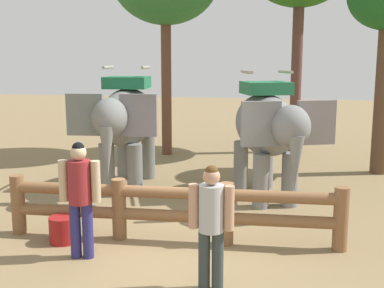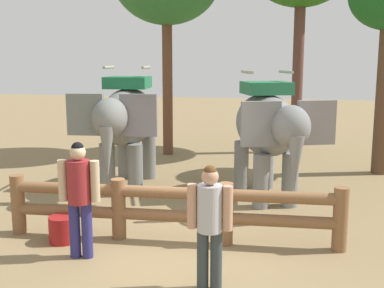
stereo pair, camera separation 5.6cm
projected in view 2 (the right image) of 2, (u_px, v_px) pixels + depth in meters
The scene contains 7 objects.
ground_plane at pixel (168, 246), 8.01m from camera, with size 60.00×60.00×0.00m, color olive.
log_fence at pixel (171, 207), 8.12m from camera, with size 5.72×0.64×1.05m.
elephant_near_left at pixel (126, 121), 11.32m from camera, with size 1.91×3.39×2.88m.
elephant_center at pixel (268, 129), 10.38m from camera, with size 2.42×3.33×2.80m.
tourist_woman_in_black at pixel (210, 219), 6.35m from camera, with size 0.60×0.34×1.71m.
tourist_man_in_blue at pixel (79, 192), 7.39m from camera, with size 0.64×0.39×1.82m.
feed_bucket at pixel (63, 229), 8.16m from camera, with size 0.47×0.47×0.44m.
Camera 2 is at (2.05, -7.32, 3.06)m, focal length 45.39 mm.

